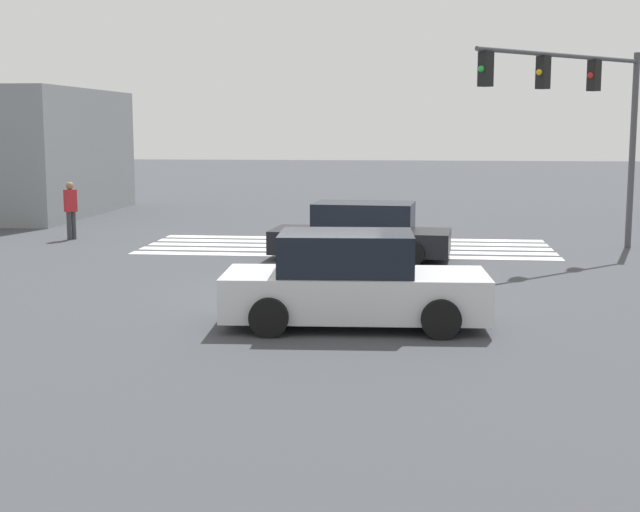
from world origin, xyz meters
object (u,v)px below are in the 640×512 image
at_px(car_0, 353,283).
at_px(car_1, 362,233).
at_px(traffic_signal_mast, 583,101).
at_px(pedestrian, 71,207).

distance_m(car_0, car_1, 8.13).
xyz_separation_m(traffic_signal_mast, car_0, (5.59, 9.42, -3.46)).
relative_size(car_0, car_1, 0.98).
bearing_deg(pedestrian, car_0, -5.73).
bearing_deg(traffic_signal_mast, car_0, 14.30).
height_order(traffic_signal_mast, car_0, traffic_signal_mast).
bearing_deg(car_1, car_0, 96.67).
distance_m(traffic_signal_mast, car_0, 11.49).
height_order(car_0, car_1, car_0).
relative_size(car_1, pedestrian, 2.69).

